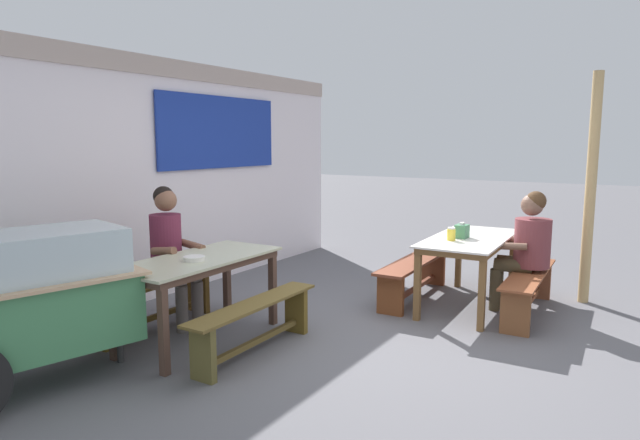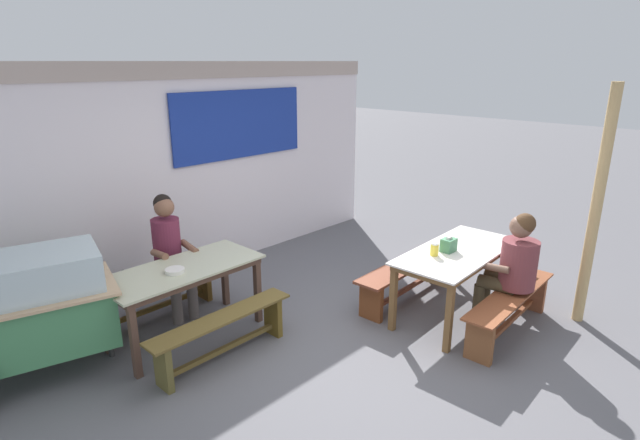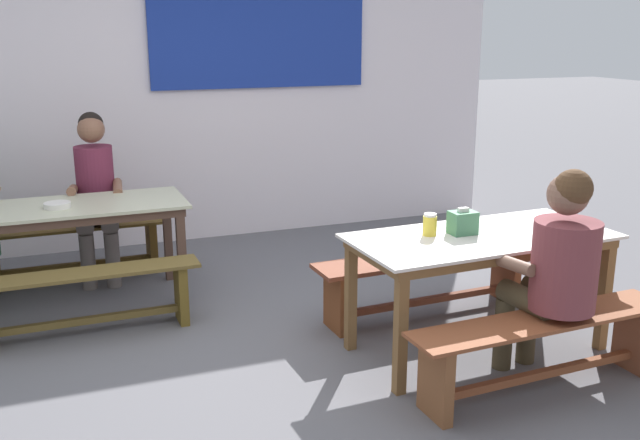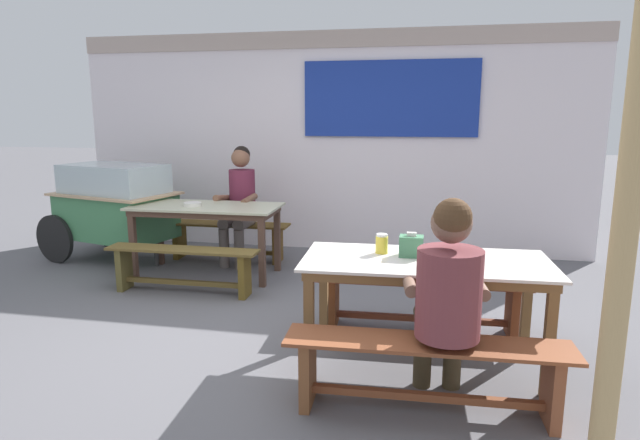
% 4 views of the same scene
% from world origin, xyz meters
% --- Properties ---
extents(ground_plane, '(40.00, 40.00, 0.00)m').
position_xyz_m(ground_plane, '(0.00, 0.00, 0.00)').
color(ground_plane, '#5F5D62').
extents(backdrop_wall, '(6.22, 0.23, 2.61)m').
position_xyz_m(backdrop_wall, '(0.02, 2.68, 1.37)').
color(backdrop_wall, white).
rests_on(backdrop_wall, ground_plane).
extents(dining_table_far, '(1.52, 0.70, 0.74)m').
position_xyz_m(dining_table_far, '(-1.01, 1.28, 0.66)').
color(dining_table_far, '#B7B899').
rests_on(dining_table_far, ground_plane).
extents(dining_table_near, '(1.61, 0.80, 0.74)m').
position_xyz_m(dining_table_near, '(1.21, -0.38, 0.66)').
color(dining_table_near, silver).
rests_on(dining_table_near, ground_plane).
extents(bench_far_back, '(1.43, 0.32, 0.43)m').
position_xyz_m(bench_far_back, '(-1.02, 1.88, 0.28)').
color(bench_far_back, brown).
rests_on(bench_far_back, ground_plane).
extents(bench_far_front, '(1.45, 0.26, 0.43)m').
position_xyz_m(bench_far_front, '(-1.01, 0.69, 0.28)').
color(bench_far_front, brown).
rests_on(bench_far_front, ground_plane).
extents(bench_near_back, '(1.61, 0.38, 0.43)m').
position_xyz_m(bench_near_back, '(1.19, 0.21, 0.30)').
color(bench_near_back, brown).
rests_on(bench_near_back, ground_plane).
extents(bench_near_front, '(1.59, 0.37, 0.43)m').
position_xyz_m(bench_near_front, '(1.24, -0.98, 0.28)').
color(bench_near_front, brown).
rests_on(bench_near_front, ground_plane).
extents(person_near_front, '(0.49, 0.56, 1.23)m').
position_xyz_m(person_near_front, '(1.33, -0.91, 0.70)').
color(person_near_front, '#473C27').
rests_on(person_near_front, ground_plane).
extents(person_center_facing, '(0.43, 0.52, 1.31)m').
position_xyz_m(person_center_facing, '(-0.83, 1.82, 0.73)').
color(person_center_facing, '#675D58').
rests_on(person_center_facing, ground_plane).
extents(tissue_box, '(0.15, 0.12, 0.16)m').
position_xyz_m(tissue_box, '(1.12, -0.32, 0.81)').
color(tissue_box, '#417C56').
rests_on(tissue_box, dining_table_near).
extents(condiment_jar, '(0.08, 0.08, 0.13)m').
position_xyz_m(condiment_jar, '(0.92, -0.28, 0.80)').
color(condiment_jar, yellow).
rests_on(condiment_jar, dining_table_near).
extents(soup_bowl, '(0.18, 0.18, 0.04)m').
position_xyz_m(soup_bowl, '(-1.13, 1.22, 0.75)').
color(soup_bowl, silver).
rests_on(soup_bowl, dining_table_far).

